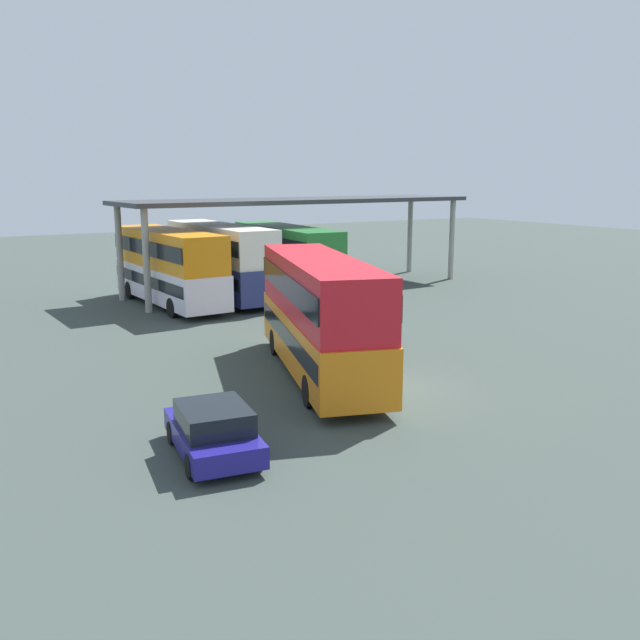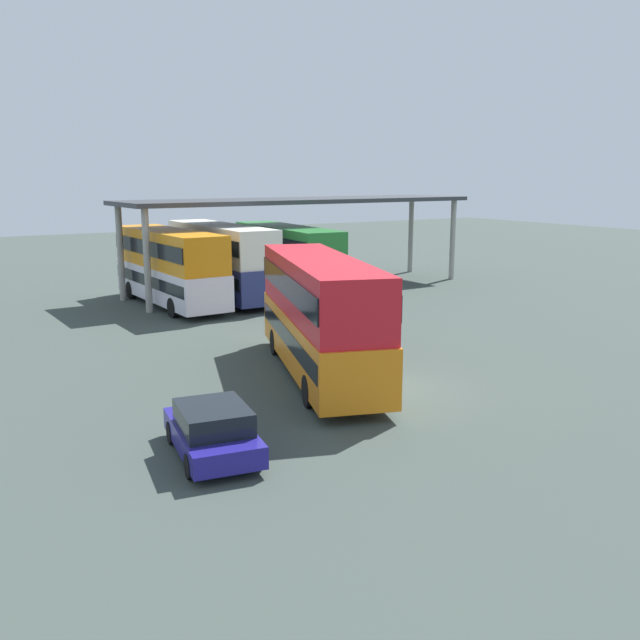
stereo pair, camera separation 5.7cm
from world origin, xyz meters
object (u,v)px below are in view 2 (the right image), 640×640
Objects in this scene: parked_hatchback at (213,430)px; double_decker_far_right at (287,257)px; double_decker_main at (320,312)px; double_decker_mid_row at (220,258)px; double_decker_near_canopy at (169,264)px.

double_decker_far_right is at bearing -24.10° from parked_hatchback.
double_decker_main reaches higher than parked_hatchback.
double_decker_mid_row is at bearing 87.31° from double_decker_far_right.
double_decker_mid_row reaches higher than parked_hatchback.
double_decker_main is 2.70× the size of parked_hatchback.
double_decker_main is 0.97× the size of double_decker_mid_row.
parked_hatchback is 0.36× the size of double_decker_mid_row.
double_decker_near_canopy is 0.95× the size of double_decker_mid_row.
double_decker_mid_row reaches higher than double_decker_main.
double_decker_far_right is at bearing -6.26° from double_decker_main.
parked_hatchback is at bearing 156.61° from double_decker_mid_row.
double_decker_near_canopy is (6.11, 20.48, 1.57)m from parked_hatchback.
double_decker_main is 1.02× the size of double_decker_near_canopy.
double_decker_near_canopy is at bearing -7.70° from parked_hatchback.
double_decker_main is 7.83m from parked_hatchback.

